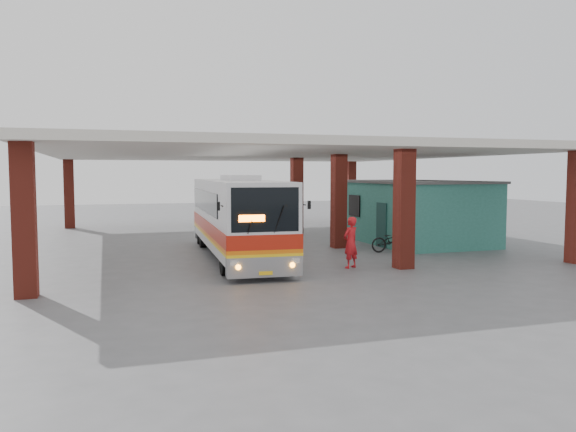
# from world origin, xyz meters

# --- Properties ---
(ground) EXTENTS (90.00, 90.00, 0.00)m
(ground) POSITION_xyz_m (0.00, 0.00, 0.00)
(ground) COLOR #515154
(ground) RESTS_ON ground
(brick_columns) EXTENTS (20.10, 21.60, 4.35)m
(brick_columns) POSITION_xyz_m (1.43, 5.00, 2.17)
(brick_columns) COLOR maroon
(brick_columns) RESTS_ON ground
(canopy_roof) EXTENTS (21.00, 23.00, 0.30)m
(canopy_roof) POSITION_xyz_m (0.50, 6.50, 4.50)
(canopy_roof) COLOR beige
(canopy_roof) RESTS_ON brick_columns
(shop_building) EXTENTS (5.20, 8.20, 3.11)m
(shop_building) POSITION_xyz_m (7.49, 4.00, 1.56)
(shop_building) COLOR #2B6C5C
(shop_building) RESTS_ON ground
(coach_bus) EXTENTS (3.22, 11.82, 3.41)m
(coach_bus) POSITION_xyz_m (-2.21, 1.55, 1.69)
(coach_bus) COLOR silver
(coach_bus) RESTS_ON ground
(motorcycle) EXTENTS (2.03, 0.85, 1.04)m
(motorcycle) POSITION_xyz_m (4.70, 0.91, 0.52)
(motorcycle) COLOR black
(motorcycle) RESTS_ON ground
(pedestrian) EXTENTS (0.82, 0.71, 1.89)m
(pedestrian) POSITION_xyz_m (1.18, -2.35, 0.94)
(pedestrian) COLOR red
(pedestrian) RESTS_ON ground
(red_chair) EXTENTS (0.43, 0.43, 0.79)m
(red_chair) POSITION_xyz_m (4.96, 7.04, 0.36)
(red_chair) COLOR red
(red_chair) RESTS_ON ground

